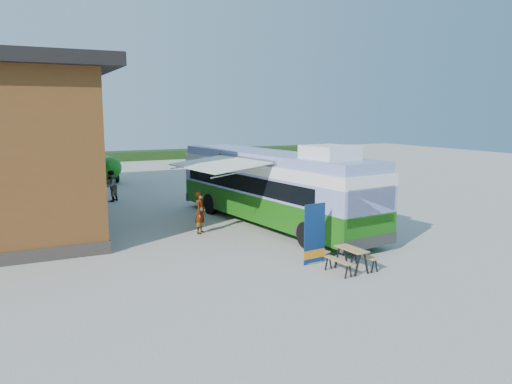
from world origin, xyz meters
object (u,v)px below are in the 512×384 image
slurry_tanker (104,166)px  person_b (111,186)px  picnic_table (352,254)px  person_a (200,213)px  bus (272,185)px  banner (314,239)px

slurry_tanker → person_b: bearing=-101.8°
picnic_table → person_a: 7.88m
bus → person_b: (-5.77, 9.94, -0.98)m
person_b → bus: bearing=73.0°
picnic_table → person_b: bearing=101.4°
banner → person_a: bearing=102.0°
person_a → picnic_table: bearing=-120.3°
bus → person_a: bearing=175.0°
banner → picnic_table: banner is taller
picnic_table → slurry_tanker: (-3.71, 26.79, 0.61)m
person_b → slurry_tanker: (1.14, 9.35, 0.26)m
slurry_tanker → picnic_table: bearing=-86.9°
picnic_table → person_b: person_b is taller
bus → banner: bearing=-111.2°
slurry_tanker → bus: bearing=-81.3°
picnic_table → person_b: size_ratio=0.79×
person_b → slurry_tanker: slurry_tanker is taller
banner → person_b: 16.68m
bus → person_a: bus is taller
person_a → bus: bearing=-48.7°
bus → slurry_tanker: bus is taller
banner → picnic_table: size_ratio=1.47×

